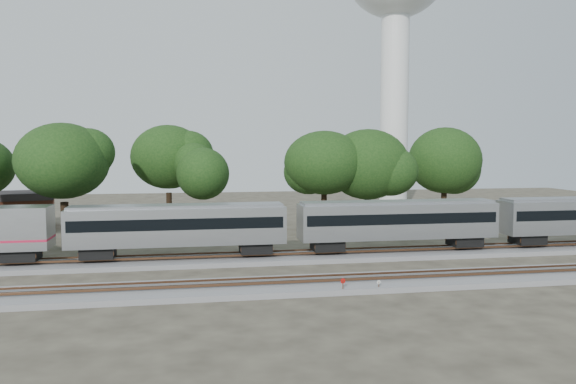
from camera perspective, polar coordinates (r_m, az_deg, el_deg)
name	(u,v)px	position (r m, az deg, el deg)	size (l,w,h in m)	color
ground	(260,277)	(43.29, -2.83, -8.57)	(160.00, 160.00, 0.00)	#383328
track_far	(252,258)	(49.07, -3.72, -6.75)	(160.00, 5.00, 0.73)	slate
track_near	(268,287)	(39.39, -2.09, -9.60)	(160.00, 5.00, 0.73)	slate
train	(498,217)	(56.03, 20.58, -2.41)	(113.44, 3.24, 4.78)	#ADAFB4
switch_stand_red	(343,284)	(38.08, 5.60, -9.33)	(0.34, 0.15, 1.12)	#512D19
switch_stand_white	(379,285)	(38.95, 9.21, -9.29)	(0.27, 0.10, 0.87)	#512D19
switch_lever	(361,290)	(38.97, 7.44, -9.88)	(0.50, 0.30, 0.30)	#512D19
water_tower	(396,5)	(93.72, 10.90, 18.12)	(15.54, 15.54, 43.01)	silver
brick_building	(13,211)	(74.75, -26.17, -1.71)	(10.38, 8.23, 4.45)	brown
tree_2	(63,161)	(57.57, -21.89, 2.93)	(8.67, 8.67, 12.22)	black
tree_3	(168,157)	(64.43, -12.06, 3.48)	(8.86, 8.86, 12.50)	black
tree_4	(203,174)	(60.13, -8.64, 1.82)	(7.13, 7.13, 10.05)	black
tree_5	(324,163)	(65.23, 3.70, 2.97)	(8.15, 8.15, 11.49)	black
tree_6	(368,165)	(66.92, 8.13, 2.78)	(7.91, 7.91, 11.16)	black
tree_7	(445,161)	(76.02, 15.63, 3.10)	(8.22, 8.22, 11.59)	black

